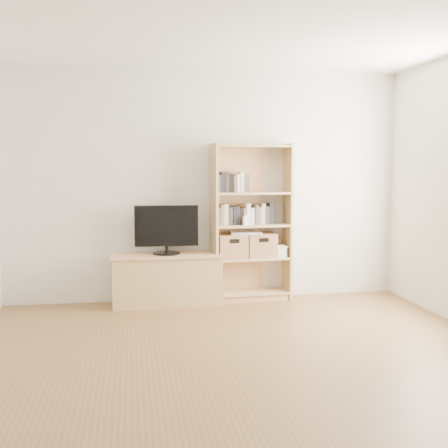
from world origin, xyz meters
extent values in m
cube|color=brown|center=(0.00, 0.00, 0.00)|extent=(4.50, 5.00, 0.01)
cube|color=beige|center=(0.00, 2.50, 1.30)|extent=(4.50, 0.02, 2.60)
cube|color=white|center=(0.00, 0.00, 2.60)|extent=(4.50, 5.00, 0.01)
cube|color=tan|center=(-0.47, 2.28, 0.27)|extent=(1.17, 0.44, 0.54)
cube|color=tan|center=(0.49, 2.34, 0.89)|extent=(0.91, 0.37, 1.78)
cube|color=black|center=(-0.47, 2.28, 0.83)|extent=(0.69, 0.08, 0.54)
cube|color=#545048|center=(0.49, 2.36, 0.99)|extent=(0.89, 0.27, 0.24)
cube|color=#545048|center=(0.30, 2.35, 1.34)|extent=(0.40, 0.17, 0.21)
cube|color=white|center=(0.40, 2.24, 0.92)|extent=(0.06, 0.04, 0.10)
cube|color=#936342|center=(0.26, 2.32, 0.63)|extent=(0.35, 0.30, 0.27)
cube|color=#936342|center=(0.60, 2.34, 0.63)|extent=(0.34, 0.28, 0.27)
cube|color=silver|center=(0.43, 2.33, 0.77)|extent=(0.36, 0.27, 0.03)
cube|color=silver|center=(0.80, 2.36, 0.55)|extent=(0.17, 0.25, 0.11)
camera|label=1|loc=(-0.85, -3.82, 1.52)|focal=45.00mm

